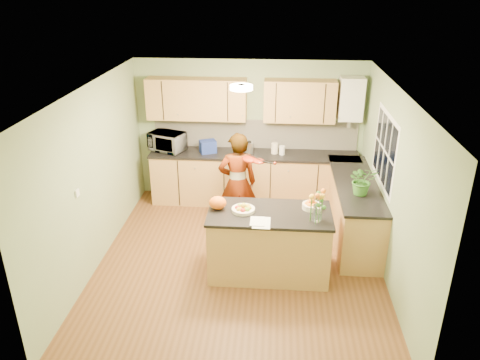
{
  "coord_description": "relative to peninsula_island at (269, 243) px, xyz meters",
  "views": [
    {
      "loc": [
        0.45,
        -5.69,
        3.8
      ],
      "look_at": [
        -0.03,
        0.5,
        1.06
      ],
      "focal_mm": 35.0,
      "sensor_mm": 36.0,
      "label": 1
    }
  ],
  "objects": [
    {
      "name": "splashback",
      "position": [
        -0.32,
        2.47,
        0.73
      ],
      "size": [
        3.6,
        0.02,
        0.52
      ],
      "primitive_type": "cube",
      "color": "beige",
      "rests_on": "back_counter"
    },
    {
      "name": "wall_front",
      "position": [
        -0.42,
        -2.02,
        0.78
      ],
      "size": [
        4.0,
        0.02,
        2.5
      ],
      "primitive_type": "cube",
      "color": "gray",
      "rests_on": "floor"
    },
    {
      "name": "peninsula_island",
      "position": [
        0.0,
        0.0,
        0.0
      ],
      "size": [
        1.63,
        0.84,
        0.93
      ],
      "color": "#B18247",
      "rests_on": "floor"
    },
    {
      "name": "light_switch",
      "position": [
        -2.4,
        -0.37,
        0.83
      ],
      "size": [
        0.02,
        0.09,
        0.09
      ],
      "primitive_type": "cube",
      "color": "white",
      "rests_on": "wall_left"
    },
    {
      "name": "orange_bowl",
      "position": [
        0.55,
        0.15,
        0.53
      ],
      "size": [
        0.24,
        0.24,
        0.14
      ],
      "color": "#F4E3C3",
      "rests_on": "peninsula_island"
    },
    {
      "name": "violin",
      "position": [
        -0.32,
        0.93,
        0.84
      ],
      "size": [
        0.66,
        0.57,
        0.16
      ],
      "primitive_type": null,
      "rotation": [
        0.17,
        0.0,
        -0.61
      ],
      "color": "#4D1504",
      "rests_on": "violinist"
    },
    {
      "name": "floor",
      "position": [
        -0.42,
        0.23,
        -0.47
      ],
      "size": [
        4.5,
        4.5,
        0.0
      ],
      "primitive_type": "plane",
      "color": "brown",
      "rests_on": "ground"
    },
    {
      "name": "fruit_dish",
      "position": [
        -0.35,
        0.0,
        0.51
      ],
      "size": [
        0.31,
        0.31,
        0.11
      ],
      "color": "#F4E3C3",
      "rests_on": "peninsula_island"
    },
    {
      "name": "violinist",
      "position": [
        -0.52,
        1.15,
        0.35
      ],
      "size": [
        0.67,
        0.51,
        1.64
      ],
      "primitive_type": "imported",
      "rotation": [
        0.0,
        0.0,
        3.35
      ],
      "color": "#EEBE91",
      "rests_on": "floor"
    },
    {
      "name": "ceiling",
      "position": [
        -0.42,
        0.23,
        2.03
      ],
      "size": [
        4.0,
        4.5,
        0.02
      ],
      "primitive_type": "cube",
      "color": "silver",
      "rests_on": "wall_back"
    },
    {
      "name": "right_counter",
      "position": [
        1.28,
        1.08,
        0.0
      ],
      "size": [
        0.62,
        2.24,
        0.94
      ],
      "color": "#B18247",
      "rests_on": "floor"
    },
    {
      "name": "flower_vase",
      "position": [
        0.6,
        -0.18,
        0.78
      ],
      "size": [
        0.26,
        0.26,
        0.47
      ],
      "rotation": [
        0.0,
        0.0,
        0.07
      ],
      "color": "silver",
      "rests_on": "peninsula_island"
    },
    {
      "name": "microwave",
      "position": [
        -1.85,
        2.21,
        0.64
      ],
      "size": [
        0.7,
        0.59,
        0.33
      ],
      "primitive_type": "imported",
      "rotation": [
        0.0,
        0.0,
        -0.37
      ],
      "color": "white",
      "rests_on": "back_counter"
    },
    {
      "name": "wall_back",
      "position": [
        -0.42,
        2.48,
        0.78
      ],
      "size": [
        4.0,
        0.02,
        2.5
      ],
      "primitive_type": "cube",
      "color": "gray",
      "rests_on": "floor"
    },
    {
      "name": "wall_right",
      "position": [
        1.58,
        0.23,
        0.78
      ],
      "size": [
        0.02,
        4.5,
        2.5
      ],
      "primitive_type": "cube",
      "color": "gray",
      "rests_on": "floor"
    },
    {
      "name": "boiler",
      "position": [
        1.28,
        2.32,
        1.43
      ],
      "size": [
        0.4,
        0.3,
        0.86
      ],
      "color": "white",
      "rests_on": "wall_back"
    },
    {
      "name": "papers",
      "position": [
        -0.1,
        -0.3,
        0.47
      ],
      "size": [
        0.22,
        0.31,
        0.01
      ],
      "primitive_type": "cube",
      "color": "white",
      "rests_on": "peninsula_island"
    },
    {
      "name": "upper_cabinets",
      "position": [
        -0.59,
        2.31,
        1.38
      ],
      "size": [
        3.2,
        0.34,
        0.7
      ],
      "color": "#B18247",
      "rests_on": "wall_back"
    },
    {
      "name": "kettle",
      "position": [
        -0.4,
        2.17,
        0.58
      ],
      "size": [
        0.14,
        0.14,
        0.27
      ],
      "rotation": [
        0.0,
        0.0,
        -0.12
      ],
      "color": "silver",
      "rests_on": "back_counter"
    },
    {
      "name": "potted_plant",
      "position": [
        1.28,
        0.64,
        0.69
      ],
      "size": [
        0.43,
        0.39,
        0.44
      ],
      "primitive_type": "imported",
      "rotation": [
        0.0,
        0.0,
        0.13
      ],
      "color": "#3C7D29",
      "rests_on": "right_counter"
    },
    {
      "name": "orange_bag",
      "position": [
        -0.7,
        0.05,
        0.55
      ],
      "size": [
        0.26,
        0.23,
        0.17
      ],
      "primitive_type": "ellipsoid",
      "rotation": [
        0.0,
        0.0,
        -0.14
      ],
      "color": "orange",
      "rests_on": "peninsula_island"
    },
    {
      "name": "jar_cream",
      "position": [
        0.04,
        2.21,
        0.56
      ],
      "size": [
        0.14,
        0.14,
        0.18
      ],
      "primitive_type": "cylinder",
      "rotation": [
        0.0,
        0.0,
        0.21
      ],
      "color": "#F4E3C3",
      "rests_on": "back_counter"
    },
    {
      "name": "wall_left",
      "position": [
        -2.42,
        0.23,
        0.78
      ],
      "size": [
        0.02,
        4.5,
        2.5
      ],
      "primitive_type": "cube",
      "color": "gray",
      "rests_on": "floor"
    },
    {
      "name": "ceiling_lamp",
      "position": [
        -0.42,
        0.53,
        1.99
      ],
      "size": [
        0.3,
        0.3,
        0.07
      ],
      "color": "#FFEABF",
      "rests_on": "ceiling"
    },
    {
      "name": "back_counter",
      "position": [
        -0.32,
        2.18,
        0.0
      ],
      "size": [
        3.64,
        0.62,
        0.94
      ],
      "color": "#B18247",
      "rests_on": "floor"
    },
    {
      "name": "blue_box",
      "position": [
        -1.12,
        2.16,
        0.58
      ],
      "size": [
        0.33,
        0.29,
        0.22
      ],
      "primitive_type": "cube",
      "rotation": [
        0.0,
        0.0,
        0.41
      ],
      "color": "navy",
      "rests_on": "back_counter"
    },
    {
      "name": "window_right",
      "position": [
        1.57,
        0.83,
        1.08
      ],
      "size": [
        0.01,
        1.3,
        1.05
      ],
      "color": "white",
      "rests_on": "wall_right"
    },
    {
      "name": "jar_white",
      "position": [
        0.17,
        2.16,
        0.55
      ],
      "size": [
        0.12,
        0.12,
        0.15
      ],
      "primitive_type": "cylinder",
      "rotation": [
        0.0,
        0.0,
        -0.28
      ],
      "color": "white",
      "rests_on": "back_counter"
    }
  ]
}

